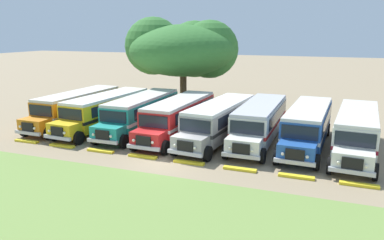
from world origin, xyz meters
The scene contains 19 objects.
ground_plane centered at (0.00, 0.00, 0.00)m, with size 220.00×220.00×0.00m, color #937F60.
foreground_grass_strip centered at (0.00, -7.31, 0.00)m, with size 80.00×9.81×0.01m, color olive.
parked_bus_slot_0 centered at (-11.39, 6.02, 1.58)m, with size 2.86×10.86×2.82m.
parked_bus_slot_1 centered at (-8.24, 5.77, 1.58)m, with size 3.19×10.91×2.82m.
parked_bus_slot_2 centered at (-5.06, 6.16, 1.58)m, with size 2.77×10.85×2.82m.
parked_bus_slot_3 centered at (-1.56, 5.88, 1.58)m, with size 2.84×10.86×2.82m.
parked_bus_slot_4 centered at (1.82, 5.77, 1.58)m, with size 3.49×10.96×2.82m.
parked_bus_slot_5 centered at (4.74, 6.50, 1.58)m, with size 2.73×10.85×2.82m.
parked_bus_slot_6 centered at (8.18, 6.51, 1.58)m, with size 3.11×10.90×2.82m.
parked_bus_slot_7 centered at (11.38, 6.06, 1.58)m, with size 3.32×10.94×2.82m.
curb_wheelstop_0 centered at (-11.39, -0.06, 0.07)m, with size 2.00×0.36×0.15m, color yellow.
curb_wheelstop_1 centered at (-8.14, -0.06, 0.07)m, with size 2.00×0.36×0.15m, color yellow.
curb_wheelstop_2 centered at (-4.88, -0.06, 0.07)m, with size 2.00×0.36×0.15m, color yellow.
curb_wheelstop_3 centered at (-1.63, -0.06, 0.07)m, with size 2.00×0.36×0.15m, color yellow.
curb_wheelstop_4 centered at (1.63, -0.06, 0.07)m, with size 2.00×0.36×0.15m, color yellow.
curb_wheelstop_5 centered at (4.88, -0.06, 0.07)m, with size 2.00×0.36×0.15m, color yellow.
curb_wheelstop_6 centered at (8.14, -0.06, 0.07)m, with size 2.00×0.36×0.15m, color yellow.
curb_wheelstop_7 centered at (11.39, -0.06, 0.07)m, with size 2.00×0.36×0.15m, color yellow.
broad_shade_tree centered at (-5.40, 16.77, 6.19)m, with size 11.54×12.55×9.57m.
Camera 1 is at (9.67, -20.57, 8.04)m, focal length 34.89 mm.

